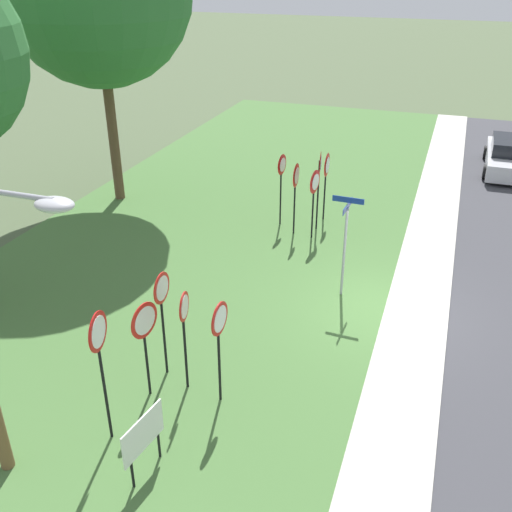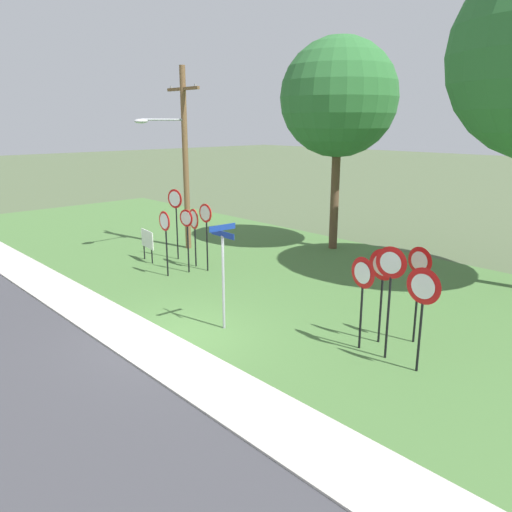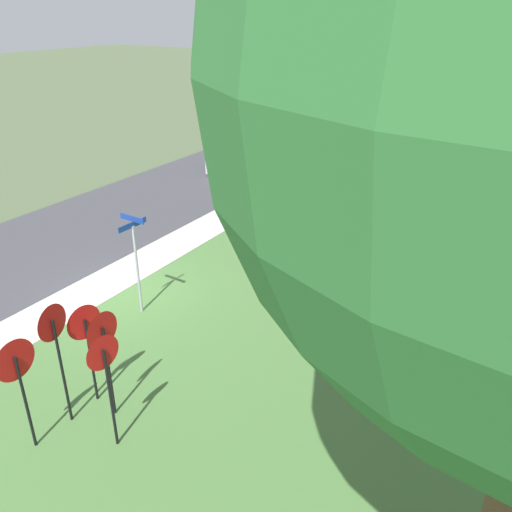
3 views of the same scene
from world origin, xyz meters
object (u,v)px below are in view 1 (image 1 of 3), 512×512
yield_sign_near_right (315,188)px  stop_sign_near_left (162,303)px  stop_sign_far_center (185,322)px  parked_sedan_distant (508,156)px  yield_sign_far_right (282,173)px  street_name_post (345,238)px  stop_sign_near_right (145,330)px  stop_sign_far_right (100,350)px  notice_board (143,436)px  yield_sign_far_left (327,171)px  stop_sign_far_left (220,332)px  yield_sign_center (296,182)px  yield_sign_near_left (320,172)px

yield_sign_near_right → stop_sign_near_left: bearing=-179.7°
stop_sign_far_center → parked_sedan_distant: (17.33, -6.89, -1.06)m
yield_sign_far_right → street_name_post: bearing=-136.3°
stop_sign_near_right → yield_sign_near_right: size_ratio=0.97×
stop_sign_near_right → stop_sign_far_right: 1.42m
stop_sign_far_right → street_name_post: street_name_post is taller
yield_sign_near_right → yield_sign_far_right: 1.48m
parked_sedan_distant → stop_sign_near_right: bearing=157.7°
yield_sign_near_right → notice_board: 10.44m
stop_sign_far_center → yield_sign_far_left: size_ratio=0.98×
stop_sign_near_left → stop_sign_far_center: size_ratio=1.07×
stop_sign_far_right → notice_board: bearing=-127.7°
stop_sign_far_left → street_name_post: 5.22m
parked_sedan_distant → stop_sign_far_right: bearing=158.9°
stop_sign_near_left → stop_sign_near_right: 0.78m
stop_sign_far_left → street_name_post: street_name_post is taller
yield_sign_far_left → parked_sedan_distant: size_ratio=0.52×
yield_sign_far_left → yield_sign_center: yield_sign_center is taller
stop_sign_near_right → stop_sign_far_center: (0.46, -0.65, 0.05)m
stop_sign_far_left → street_name_post: bearing=-13.6°
stop_sign_far_center → stop_sign_far_left: bearing=-109.7°
stop_sign_far_right → yield_sign_center: stop_sign_far_right is taller
stop_sign_near_right → yield_sign_near_left: 9.34m
stop_sign_far_left → stop_sign_far_right: bearing=139.4°
yield_sign_center → street_name_post: street_name_post is taller
street_name_post → stop_sign_near_right: bearing=153.7°
yield_sign_near_right → yield_sign_far_right: yield_sign_far_right is taller
stop_sign_near_left → stop_sign_far_left: 1.53m
notice_board → yield_sign_far_right: bearing=12.8°
yield_sign_near_left → notice_board: yield_sign_near_left is taller
stop_sign_near_right → yield_sign_near_left: bearing=2.8°
stop_sign_near_left → yield_sign_far_left: bearing=-9.6°
stop_sign_near_left → yield_sign_center: stop_sign_near_left is taller
stop_sign_near_left → stop_sign_far_left: stop_sign_near_left is taller
yield_sign_near_left → parked_sedan_distant: bearing=-44.8°
stop_sign_far_center → street_name_post: (4.86, -2.29, 0.02)m
stop_sign_near_right → stop_sign_far_left: (0.31, -1.47, 0.09)m
yield_sign_center → stop_sign_far_right: bearing=175.3°
yield_sign_near_right → stop_sign_far_left: bearing=-169.1°
stop_sign_near_left → yield_sign_center: bearing=-6.3°
yield_sign_far_left → notice_board: (-11.95, 0.45, -0.95)m
yield_sign_near_left → yield_sign_center: yield_sign_near_left is taller
yield_sign_near_left → yield_sign_far_right: yield_sign_near_left is taller
stop_sign_near_right → stop_sign_far_center: bearing=-43.9°
stop_sign_far_right → notice_board: 1.68m
stop_sign_near_left → parked_sedan_distant: (17.03, -7.53, -1.21)m
yield_sign_far_right → stop_sign_far_left: bearing=-163.8°
stop_sign_far_center → notice_board: size_ratio=1.87×
stop_sign_far_center → yield_sign_center: (8.18, -0.05, 0.13)m
stop_sign_near_right → yield_sign_far_left: bearing=3.2°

